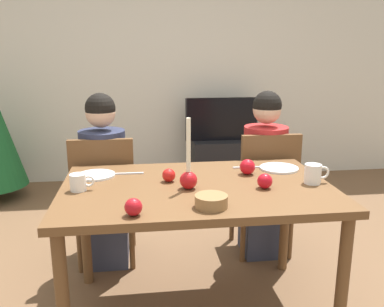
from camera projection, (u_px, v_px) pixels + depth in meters
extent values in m
cube|color=beige|center=(164.00, 63.00, 4.50)|extent=(6.40, 0.10, 2.60)
cube|color=brown|center=(197.00, 189.00, 2.14)|extent=(1.40, 0.90, 0.04)
cylinder|color=brown|center=(63.00, 306.00, 1.77)|extent=(0.06, 0.06, 0.71)
cylinder|color=brown|center=(342.00, 285.00, 1.93)|extent=(0.06, 0.06, 0.71)
cylinder|color=brown|center=(85.00, 230.00, 2.52)|extent=(0.06, 0.06, 0.71)
cylinder|color=brown|center=(285.00, 219.00, 2.68)|extent=(0.06, 0.06, 0.71)
cube|color=brown|center=(106.00, 201.00, 2.81)|extent=(0.40, 0.40, 0.04)
cube|color=brown|center=(102.00, 174.00, 2.57)|extent=(0.40, 0.04, 0.45)
cylinder|color=brown|center=(132.00, 220.00, 3.05)|extent=(0.04, 0.04, 0.41)
cylinder|color=brown|center=(86.00, 222.00, 3.00)|extent=(0.04, 0.04, 0.41)
cylinder|color=brown|center=(132.00, 240.00, 2.72)|extent=(0.04, 0.04, 0.41)
cylinder|color=brown|center=(79.00, 243.00, 2.68)|extent=(0.04, 0.04, 0.41)
cube|color=brown|center=(261.00, 194.00, 2.94)|extent=(0.40, 0.40, 0.04)
cube|color=brown|center=(271.00, 168.00, 2.71)|extent=(0.40, 0.04, 0.45)
cylinder|color=brown|center=(275.00, 213.00, 3.18)|extent=(0.04, 0.04, 0.41)
cylinder|color=brown|center=(232.00, 215.00, 3.14)|extent=(0.04, 0.04, 0.41)
cylinder|color=brown|center=(290.00, 231.00, 2.86)|extent=(0.04, 0.04, 0.41)
cylinder|color=brown|center=(243.00, 234.00, 2.81)|extent=(0.04, 0.04, 0.41)
cube|color=#33384C|center=(107.00, 231.00, 2.81)|extent=(0.28, 0.28, 0.45)
cylinder|color=#282D47|center=(103.00, 166.00, 2.70)|extent=(0.30, 0.30, 0.48)
sphere|color=tan|center=(100.00, 113.00, 2.61)|extent=(0.19, 0.19, 0.19)
sphere|color=black|center=(100.00, 108.00, 2.60)|extent=(0.19, 0.19, 0.19)
cube|color=#33384C|center=(262.00, 223.00, 2.95)|extent=(0.28, 0.28, 0.45)
cylinder|color=#AD2323|center=(265.00, 161.00, 2.83)|extent=(0.30, 0.30, 0.48)
sphere|color=tan|center=(267.00, 110.00, 2.75)|extent=(0.19, 0.19, 0.19)
sphere|color=black|center=(267.00, 105.00, 2.74)|extent=(0.19, 0.19, 0.19)
cube|color=black|center=(221.00, 161.00, 4.54)|extent=(0.64, 0.40, 0.48)
cube|color=black|center=(222.00, 119.00, 4.43)|extent=(0.79, 0.04, 0.46)
cube|color=black|center=(222.00, 119.00, 4.43)|extent=(0.76, 0.05, 0.46)
sphere|color=red|center=(189.00, 180.00, 2.06)|extent=(0.09, 0.09, 0.09)
cylinder|color=#EFE5C6|center=(188.00, 145.00, 2.02)|extent=(0.02, 0.02, 0.27)
cylinder|color=silver|center=(96.00, 175.00, 2.28)|extent=(0.21, 0.21, 0.01)
cylinder|color=silver|center=(279.00, 168.00, 2.42)|extent=(0.23, 0.23, 0.01)
cylinder|color=white|center=(78.00, 182.00, 2.04)|extent=(0.08, 0.08, 0.09)
torus|color=white|center=(89.00, 181.00, 2.04)|extent=(0.06, 0.01, 0.06)
cylinder|color=white|center=(313.00, 174.00, 2.15)|extent=(0.09, 0.09, 0.10)
torus|color=white|center=(323.00, 173.00, 2.15)|extent=(0.07, 0.01, 0.07)
cube|color=silver|center=(128.00, 173.00, 2.32)|extent=(0.18, 0.02, 0.01)
cube|color=silver|center=(248.00, 167.00, 2.44)|extent=(0.18, 0.02, 0.01)
cylinder|color=olive|center=(211.00, 201.00, 1.83)|extent=(0.15, 0.15, 0.06)
sphere|color=red|center=(265.00, 181.00, 2.07)|extent=(0.08, 0.08, 0.08)
sphere|color=#B0131C|center=(133.00, 207.00, 1.73)|extent=(0.08, 0.08, 0.08)
sphere|color=red|center=(247.00, 167.00, 2.31)|extent=(0.09, 0.09, 0.09)
sphere|color=red|center=(169.00, 175.00, 2.18)|extent=(0.07, 0.07, 0.07)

